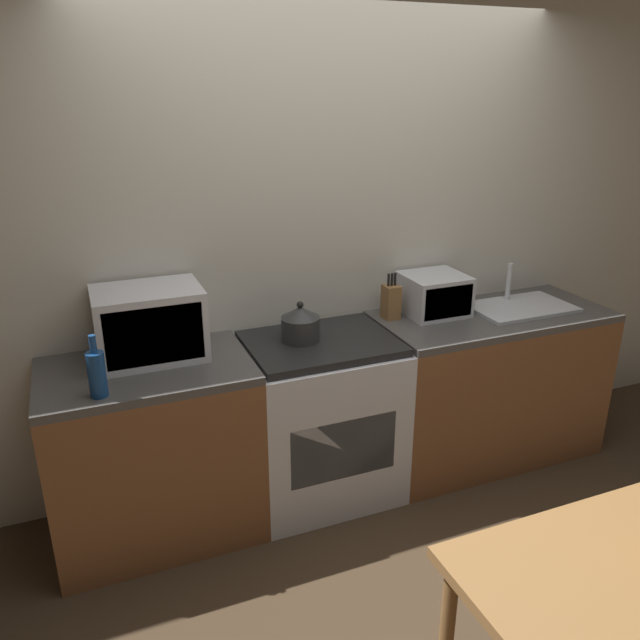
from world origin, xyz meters
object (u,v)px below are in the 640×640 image
dining_table (612,598)px  bottle (97,373)px  microwave (150,324)px  stove_range (321,418)px  kettle (300,324)px  toaster_oven (434,294)px

dining_table → bottle: bearing=133.3°
microwave → dining_table: bearing=-58.1°
stove_range → kettle: size_ratio=4.33×
toaster_oven → stove_range: bearing=-170.0°
kettle → microwave: 0.73m
stove_range → microwave: size_ratio=1.83×
microwave → dining_table: (1.11, -1.78, -0.43)m
microwave → toaster_oven: 1.56m
dining_table → toaster_oven: bearing=75.9°
bottle → stove_range: bearing=11.2°
stove_range → toaster_oven: (0.74, 0.13, 0.56)m
microwave → kettle: bearing=-5.5°
stove_range → dining_table: size_ratio=0.94×
bottle → toaster_oven: bottle is taller
toaster_oven → dining_table: (-0.45, -1.80, -0.37)m
stove_range → microwave: (-0.82, 0.11, 0.62)m
stove_range → kettle: bearing=156.7°
dining_table → microwave: bearing=121.9°
microwave → bottle: (-0.26, -0.33, -0.06)m
bottle → toaster_oven: bearing=10.7°
stove_range → kettle: (-0.09, 0.04, 0.54)m
toaster_oven → microwave: bearing=-179.3°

